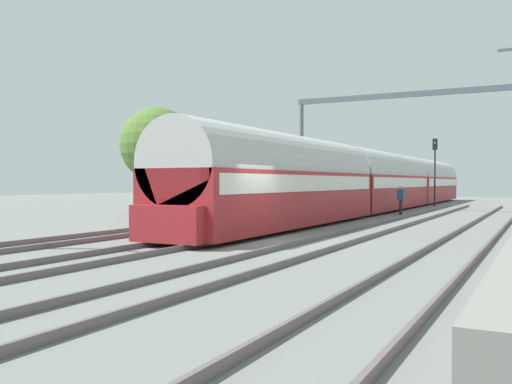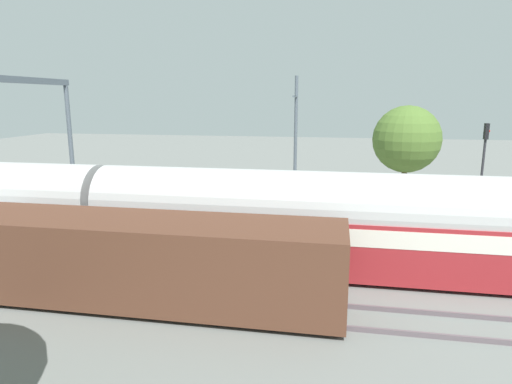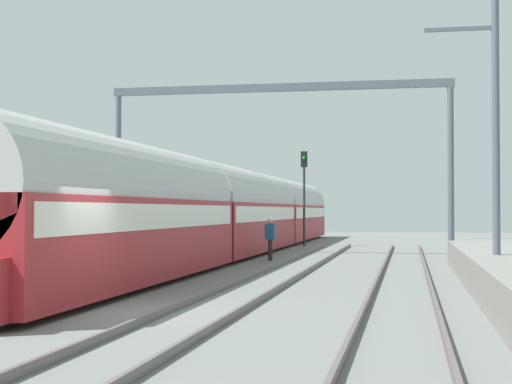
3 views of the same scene
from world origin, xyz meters
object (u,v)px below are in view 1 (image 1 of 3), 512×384
passenger_train (383,181)px  catenary_gantry (410,122)px  railway_signal_far (435,163)px  freight_car (255,191)px  person_crossing (401,197)px

passenger_train → catenary_gantry: (1.90, -0.60, 3.89)m
railway_signal_far → freight_car: bearing=-105.7°
person_crossing → catenary_gantry: bearing=-73.3°
freight_car → catenary_gantry: catenary_gantry is taller
person_crossing → railway_signal_far: railway_signal_far is taller
passenger_train → person_crossing: bearing=-64.1°
passenger_train → freight_car: size_ratio=3.78×
passenger_train → catenary_gantry: 4.37m
passenger_train → freight_car: passenger_train is taller
passenger_train → person_crossing: 5.21m
freight_car → catenary_gantry: bearing=62.8°
railway_signal_far → catenary_gantry: 9.54m
catenary_gantry → freight_car: bearing=-117.2°
person_crossing → railway_signal_far: (-0.32, 13.23, 2.41)m
person_crossing → catenary_gantry: 6.29m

